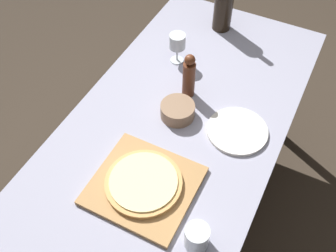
{
  "coord_description": "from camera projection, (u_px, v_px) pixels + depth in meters",
  "views": [
    {
      "loc": [
        0.42,
        -0.88,
        1.94
      ],
      "look_at": [
        -0.0,
        -0.06,
        0.81
      ],
      "focal_mm": 42.0,
      "sensor_mm": 36.0,
      "label": 1
    }
  ],
  "objects": [
    {
      "name": "pepper_mill",
      "position": [
        189.0,
        77.0,
        1.57
      ],
      "size": [
        0.05,
        0.05,
        0.21
      ],
      "color": "#5B2D19",
      "rests_on": "dining_table"
    },
    {
      "name": "ground_plane",
      "position": [
        173.0,
        213.0,
        2.12
      ],
      "size": [
        12.0,
        12.0,
        0.0
      ],
      "primitive_type": "plane",
      "color": "#382D23"
    },
    {
      "name": "wine_bottle",
      "position": [
        224.0,
        0.0,
        1.82
      ],
      "size": [
        0.09,
        0.09,
        0.38
      ],
      "color": "black",
      "rests_on": "dining_table"
    },
    {
      "name": "wine_glass",
      "position": [
        177.0,
        42.0,
        1.7
      ],
      "size": [
        0.07,
        0.07,
        0.14
      ],
      "color": "silver",
      "rests_on": "dining_table"
    },
    {
      "name": "pizza",
      "position": [
        144.0,
        182.0,
        1.34
      ],
      "size": [
        0.27,
        0.27,
        0.02
      ],
      "color": "tan",
      "rests_on": "cutting_board"
    },
    {
      "name": "dining_table",
      "position": [
        174.0,
        139.0,
        1.61
      ],
      "size": [
        0.81,
        1.68,
        0.75
      ],
      "color": "#9393A8",
      "rests_on": "ground_plane"
    },
    {
      "name": "dinner_plate",
      "position": [
        237.0,
        131.0,
        1.52
      ],
      "size": [
        0.24,
        0.24,
        0.01
      ],
      "color": "silver",
      "rests_on": "dining_table"
    },
    {
      "name": "drinking_tumbler",
      "position": [
        197.0,
        237.0,
        1.2
      ],
      "size": [
        0.08,
        0.08,
        0.09
      ],
      "color": "silver",
      "rests_on": "dining_table"
    },
    {
      "name": "cutting_board",
      "position": [
        144.0,
        185.0,
        1.36
      ],
      "size": [
        0.35,
        0.33,
        0.02
      ],
      "color": "#A87A47",
      "rests_on": "dining_table"
    },
    {
      "name": "small_bowl",
      "position": [
        178.0,
        111.0,
        1.55
      ],
      "size": [
        0.14,
        0.14,
        0.06
      ],
      "color": "#84664C",
      "rests_on": "dining_table"
    }
  ]
}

